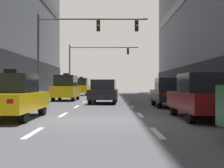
% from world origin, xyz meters
% --- Properties ---
extents(ground_plane, '(120.00, 120.00, 0.00)m').
position_xyz_m(ground_plane, '(0.00, 0.00, 0.00)').
color(ground_plane, '#515156').
extents(lane_stripe_l1_s3, '(0.16, 2.00, 0.01)m').
position_xyz_m(lane_stripe_l1_s3, '(-1.63, -3.00, 0.00)').
color(lane_stripe_l1_s3, silver).
rests_on(lane_stripe_l1_s3, ground).
extents(lane_stripe_l1_s4, '(0.16, 2.00, 0.01)m').
position_xyz_m(lane_stripe_l1_s4, '(-1.63, 2.00, 0.00)').
color(lane_stripe_l1_s4, silver).
rests_on(lane_stripe_l1_s4, ground).
extents(lane_stripe_l1_s5, '(0.16, 2.00, 0.01)m').
position_xyz_m(lane_stripe_l1_s5, '(-1.63, 7.00, 0.00)').
color(lane_stripe_l1_s5, silver).
rests_on(lane_stripe_l1_s5, ground).
extents(lane_stripe_l1_s6, '(0.16, 2.00, 0.01)m').
position_xyz_m(lane_stripe_l1_s6, '(-1.63, 12.00, 0.00)').
color(lane_stripe_l1_s6, silver).
rests_on(lane_stripe_l1_s6, ground).
extents(lane_stripe_l1_s7, '(0.16, 2.00, 0.01)m').
position_xyz_m(lane_stripe_l1_s7, '(-1.63, 17.00, 0.00)').
color(lane_stripe_l1_s7, silver).
rests_on(lane_stripe_l1_s7, ground).
extents(lane_stripe_l1_s8, '(0.16, 2.00, 0.01)m').
position_xyz_m(lane_stripe_l1_s8, '(-1.63, 22.00, 0.00)').
color(lane_stripe_l1_s8, silver).
rests_on(lane_stripe_l1_s8, ground).
extents(lane_stripe_l1_s9, '(0.16, 2.00, 0.01)m').
position_xyz_m(lane_stripe_l1_s9, '(-1.63, 27.00, 0.00)').
color(lane_stripe_l1_s9, silver).
rests_on(lane_stripe_l1_s9, ground).
extents(lane_stripe_l1_s10, '(0.16, 2.00, 0.01)m').
position_xyz_m(lane_stripe_l1_s10, '(-1.63, 32.00, 0.00)').
color(lane_stripe_l1_s10, silver).
rests_on(lane_stripe_l1_s10, ground).
extents(lane_stripe_l2_s3, '(0.16, 2.00, 0.01)m').
position_xyz_m(lane_stripe_l2_s3, '(1.63, -3.00, 0.00)').
color(lane_stripe_l2_s3, silver).
rests_on(lane_stripe_l2_s3, ground).
extents(lane_stripe_l2_s4, '(0.16, 2.00, 0.01)m').
position_xyz_m(lane_stripe_l2_s4, '(1.63, 2.00, 0.00)').
color(lane_stripe_l2_s4, silver).
rests_on(lane_stripe_l2_s4, ground).
extents(lane_stripe_l2_s5, '(0.16, 2.00, 0.01)m').
position_xyz_m(lane_stripe_l2_s5, '(1.63, 7.00, 0.00)').
color(lane_stripe_l2_s5, silver).
rests_on(lane_stripe_l2_s5, ground).
extents(lane_stripe_l2_s6, '(0.16, 2.00, 0.01)m').
position_xyz_m(lane_stripe_l2_s6, '(1.63, 12.00, 0.00)').
color(lane_stripe_l2_s6, silver).
rests_on(lane_stripe_l2_s6, ground).
extents(lane_stripe_l2_s7, '(0.16, 2.00, 0.01)m').
position_xyz_m(lane_stripe_l2_s7, '(1.63, 17.00, 0.00)').
color(lane_stripe_l2_s7, silver).
rests_on(lane_stripe_l2_s7, ground).
extents(lane_stripe_l2_s8, '(0.16, 2.00, 0.01)m').
position_xyz_m(lane_stripe_l2_s8, '(1.63, 22.00, 0.00)').
color(lane_stripe_l2_s8, silver).
rests_on(lane_stripe_l2_s8, ground).
extents(lane_stripe_l2_s9, '(0.16, 2.00, 0.01)m').
position_xyz_m(lane_stripe_l2_s9, '(1.63, 27.00, 0.00)').
color(lane_stripe_l2_s9, silver).
rests_on(lane_stripe_l2_s9, ground).
extents(lane_stripe_l2_s10, '(0.16, 2.00, 0.01)m').
position_xyz_m(lane_stripe_l2_s10, '(1.63, 32.00, 0.00)').
color(lane_stripe_l2_s10, silver).
rests_on(lane_stripe_l2_s10, ground).
extents(car_driving_0, '(2.03, 4.45, 1.64)m').
position_xyz_m(car_driving_0, '(-0.14, 10.26, 0.81)').
color(car_driving_0, black).
rests_on(car_driving_0, ground).
extents(taxi_driving_1, '(1.93, 4.43, 2.30)m').
position_xyz_m(taxi_driving_1, '(-3.40, 27.42, 1.06)').
color(taxi_driving_1, black).
rests_on(taxi_driving_1, ground).
extents(taxi_driving_2, '(1.91, 4.33, 2.25)m').
position_xyz_m(taxi_driving_2, '(-3.33, 14.21, 1.03)').
color(taxi_driving_2, black).
rests_on(taxi_driving_2, ground).
extents(car_driving_3, '(1.99, 4.48, 1.66)m').
position_xyz_m(car_driving_3, '(0.02, 20.16, 0.82)').
color(car_driving_3, black).
rests_on(car_driving_3, ground).
extents(taxi_driving_4, '(1.88, 4.46, 1.85)m').
position_xyz_m(taxi_driving_4, '(-3.29, 0.34, 0.82)').
color(taxi_driving_4, black).
rests_on(taxi_driving_4, ground).
extents(car_driving_5, '(1.86, 4.34, 1.62)m').
position_xyz_m(car_driving_5, '(-0.02, 27.32, 0.80)').
color(car_driving_5, black).
rests_on(car_driving_5, ground).
extents(car_parked_1, '(1.92, 4.53, 1.69)m').
position_xyz_m(car_parked_1, '(3.85, 0.31, 0.83)').
color(car_parked_1, black).
rests_on(car_parked_1, ground).
extents(car_parked_2, '(1.96, 4.51, 1.68)m').
position_xyz_m(car_parked_2, '(3.85, 6.90, 0.83)').
color(car_parked_2, black).
rests_on(car_parked_2, ground).
extents(traffic_signal_0, '(8.60, 0.35, 6.63)m').
position_xyz_m(traffic_signal_0, '(-2.38, 12.88, 4.93)').
color(traffic_signal_0, '#4C4C51').
rests_on(traffic_signal_0, sidewalk_left).
extents(traffic_signal_1, '(9.39, 0.35, 6.61)m').
position_xyz_m(traffic_signal_1, '(-2.47, 30.84, 4.80)').
color(traffic_signal_1, '#4C4C51').
rests_on(traffic_signal_1, sidewalk_left).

